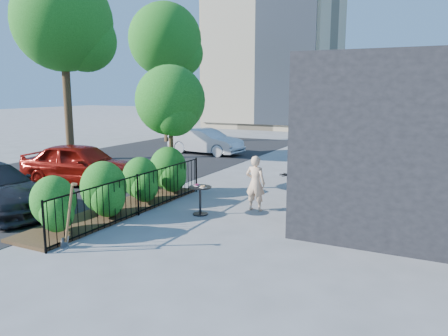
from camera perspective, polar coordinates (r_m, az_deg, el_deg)
The scene contains 14 objects.
ground at distance 10.83m, azimuth -4.72°, elevation -7.18°, with size 120.00×120.00×0.00m, color gray.
shop_building at distance 13.37m, azimuth 26.93°, elevation 3.83°, with size 6.22×9.00×4.00m.
fence at distance 11.51m, azimuth -11.17°, elevation -3.40°, with size 0.05×6.05×1.10m.
planting_bed at distance 12.07m, azimuth -13.73°, elevation -5.42°, with size 1.30×6.00×0.08m, color #382616.
shrubs at distance 11.92m, azimuth -13.19°, elevation -2.32°, with size 1.10×5.60×1.24m.
patio_tree at distance 13.87m, azimuth -6.91°, elevation 8.22°, with size 2.20×2.20×3.94m.
street at distance 17.43m, azimuth -19.46°, elevation -1.03°, with size 9.00×30.00×0.01m, color black.
street_tree_near at distance 21.46m, azimuth -20.25°, elevation 16.82°, with size 4.40×4.40×8.28m.
street_tree_far at distance 27.58m, azimuth -7.65°, elevation 15.74°, with size 4.40×4.40×8.28m.
cafe_table at distance 11.39m, azimuth -3.14°, elevation -3.58°, with size 0.60×0.60×0.80m.
woman at distance 11.74m, azimuth 4.13°, elevation -2.00°, with size 0.55×0.36×1.50m, color beige.
shovel at distance 9.47m, azimuth -19.68°, elevation -6.32°, with size 0.48×0.19×1.44m.
car_red at distance 15.70m, azimuth -18.16°, elevation 0.51°, with size 1.70×4.22×1.44m, color maroon.
car_silver at distance 22.10m, azimuth -2.39°, elevation 3.50°, with size 1.36×3.90×1.29m, color silver.
Camera 1 is at (5.39, -8.82, 3.24)m, focal length 35.00 mm.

